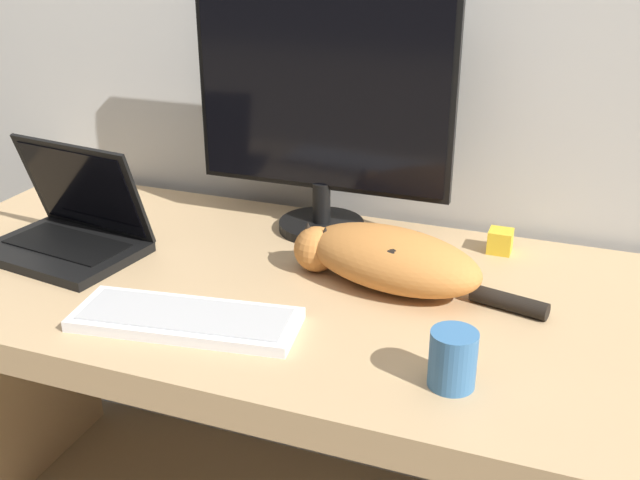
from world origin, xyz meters
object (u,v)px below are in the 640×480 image
at_px(external_keyboard, 186,319).
at_px(cat, 388,257).
at_px(monitor, 322,105).
at_px(laptop, 69,231).
at_px(coffee_mug, 453,359).

height_order(external_keyboard, cat, cat).
bearing_deg(monitor, laptop, -146.87).
relative_size(monitor, external_keyboard, 1.39).
xyz_separation_m(external_keyboard, cat, (0.28, 0.27, 0.05)).
xyz_separation_m(monitor, external_keyboard, (-0.07, -0.48, -0.27)).
distance_m(monitor, coffee_mug, 0.68).
distance_m(external_keyboard, cat, 0.39).
bearing_deg(external_keyboard, coffee_mug, -10.25).
xyz_separation_m(monitor, coffee_mug, (0.39, -0.50, -0.24)).
height_order(monitor, cat, monitor).
bearing_deg(external_keyboard, monitor, 73.54).
bearing_deg(monitor, cat, -45.06).
bearing_deg(monitor, external_keyboard, -98.38).
xyz_separation_m(laptop, cat, (0.66, 0.08, 0.01)).
bearing_deg(external_keyboard, laptop, 145.76).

